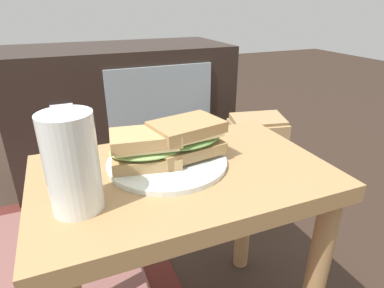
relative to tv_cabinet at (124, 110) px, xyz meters
The scene contains 8 objects.
side_table 0.95m from the tv_cabinet, 93.78° to the right, with size 0.56×0.36×0.46m.
tv_cabinet is the anchor object (origin of this frame).
area_rug 0.82m from the tv_cabinet, 130.85° to the right, with size 0.96×0.81×0.01m.
plate 0.94m from the tv_cabinet, 95.18° to the right, with size 0.24×0.24×0.01m, color silver.
sandwich_front 0.95m from the tv_cabinet, 97.80° to the right, with size 0.15×0.11×0.07m.
sandwich_back 0.94m from the tv_cabinet, 92.53° to the right, with size 0.16×0.12×0.07m.
beer_glass 1.06m from the tv_cabinet, 104.43° to the right, with size 0.08×0.08×0.16m.
paper_bag 0.65m from the tv_cabinet, 46.97° to the right, with size 0.24×0.18×0.35m.
Camera 1 is at (-0.19, -0.51, 0.76)m, focal length 30.05 mm.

